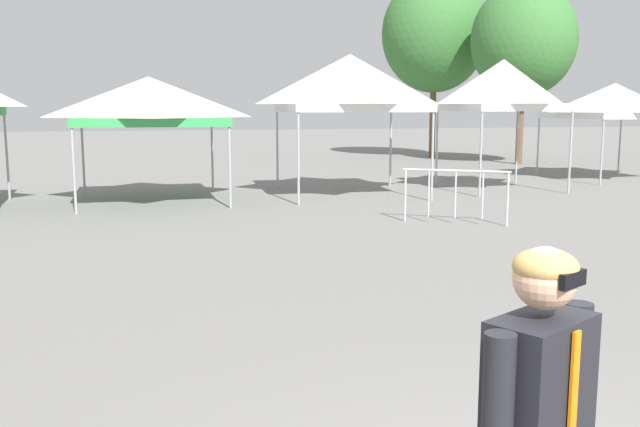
# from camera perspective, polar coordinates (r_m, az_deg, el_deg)

# --- Properties ---
(canopy_tent_far_left) EXTENTS (3.52, 3.52, 3.01)m
(canopy_tent_far_left) POSITION_cam_1_polar(r_m,az_deg,el_deg) (17.31, -13.89, 8.97)
(canopy_tent_far_left) COLOR #9E9EA3
(canopy_tent_far_left) RESTS_ON ground
(canopy_tent_right_of_center) EXTENTS (3.69, 3.69, 3.64)m
(canopy_tent_right_of_center) POSITION_cam_1_polar(r_m,az_deg,el_deg) (18.19, 2.48, 10.67)
(canopy_tent_right_of_center) COLOR #9E9EA3
(canopy_tent_right_of_center) RESTS_ON ground
(canopy_tent_behind_center) EXTENTS (2.77, 2.77, 3.59)m
(canopy_tent_behind_center) POSITION_cam_1_polar(r_m,az_deg,el_deg) (19.97, 14.84, 10.16)
(canopy_tent_behind_center) COLOR #9E9EA3
(canopy_tent_behind_center) RESTS_ON ground
(canopy_tent_far_right) EXTENTS (3.48, 3.48, 3.05)m
(canopy_tent_far_right) POSITION_cam_1_polar(r_m,az_deg,el_deg) (24.37, 23.10, 8.53)
(canopy_tent_far_right) COLOR #9E9EA3
(canopy_tent_far_right) RESTS_ON ground
(tree_behind_tents_left) EXTENTS (4.16, 4.16, 7.24)m
(tree_behind_tents_left) POSITION_cam_1_polar(r_m,az_deg,el_deg) (29.51, 16.42, 13.53)
(tree_behind_tents_left) COLOR brown
(tree_behind_tents_left) RESTS_ON ground
(tree_behind_tents_center) EXTENTS (4.77, 4.77, 8.21)m
(tree_behind_tents_center) POSITION_cam_1_polar(r_m,az_deg,el_deg) (32.72, 9.42, 14.38)
(tree_behind_tents_center) COLOR brown
(tree_behind_tents_center) RESTS_ON ground
(crowd_barrier_by_lift) EXTENTS (1.78, 1.19, 1.08)m
(crowd_barrier_by_lift) POSITION_cam_1_polar(r_m,az_deg,el_deg) (13.86, 11.11, 2.25)
(crowd_barrier_by_lift) COLOR #B7BABF
(crowd_barrier_by_lift) RESTS_ON ground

